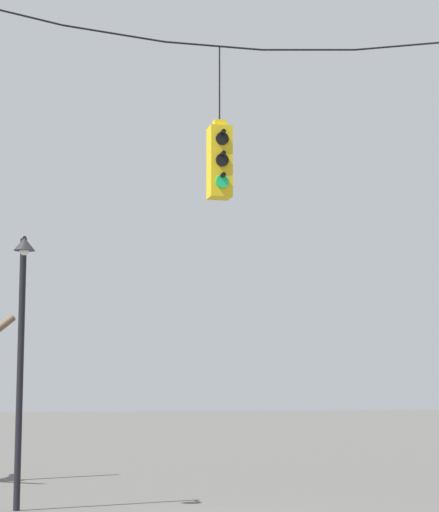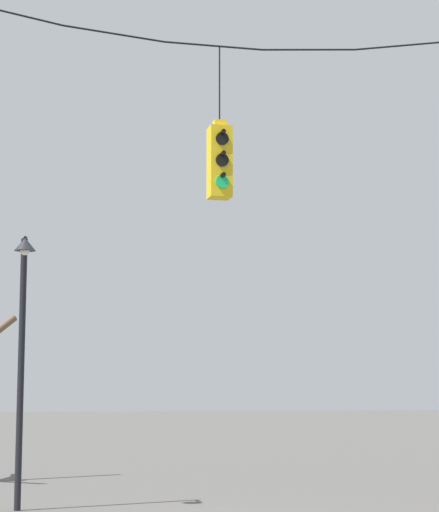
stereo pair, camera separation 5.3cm
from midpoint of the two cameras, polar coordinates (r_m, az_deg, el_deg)
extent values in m
cylinder|color=black|center=(15.68, -11.95, 13.45)|extent=(1.57, 0.03, 0.29)
cylinder|color=black|center=(15.71, -6.11, 12.52)|extent=(1.57, 0.03, 0.16)
cylinder|color=black|center=(15.94, -0.41, 11.92)|extent=(1.56, 0.03, 0.03)
cylinder|color=black|center=(16.37, 5.05, 11.66)|extent=(1.57, 0.03, 0.16)
cylinder|color=black|center=(16.97, 10.17, 11.73)|extent=(1.57, 0.03, 0.29)
cube|color=yellow|center=(15.43, -0.10, 5.36)|extent=(0.34, 0.34, 1.12)
cube|color=yellow|center=(15.58, -0.10, 7.54)|extent=(0.19, 0.19, 0.10)
cylinder|color=black|center=(15.77, -0.10, 9.80)|extent=(0.02, 0.02, 1.19)
cylinder|color=black|center=(15.34, 0.06, 6.73)|extent=(0.20, 0.03, 0.20)
cylinder|color=black|center=(15.32, 0.10, 7.10)|extent=(0.07, 0.12, 0.07)
cylinder|color=black|center=(15.26, 0.06, 5.51)|extent=(0.20, 0.03, 0.20)
cylinder|color=black|center=(15.24, 0.10, 5.88)|extent=(0.07, 0.12, 0.07)
cylinder|color=#19C666|center=(15.18, 0.06, 4.28)|extent=(0.20, 0.03, 0.20)
cylinder|color=black|center=(15.16, 0.10, 4.65)|extent=(0.07, 0.12, 0.07)
cylinder|color=black|center=(18.57, -11.41, -6.52)|extent=(0.12, 0.12, 4.91)
cylinder|color=black|center=(18.56, -11.18, 0.93)|extent=(0.07, 0.43, 0.07)
cone|color=#232328|center=(18.34, -11.16, 0.67)|extent=(0.39, 0.39, 0.23)
sphere|color=silver|center=(18.32, -11.17, 0.31)|extent=(0.17, 0.17, 0.17)
camera|label=1|loc=(0.03, -90.10, 0.01)|focal=70.00mm
camera|label=2|loc=(0.03, 89.90, -0.01)|focal=70.00mm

